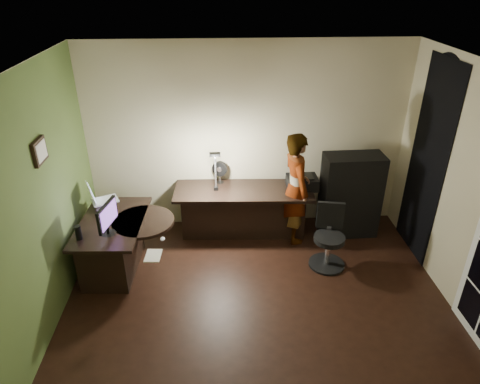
{
  "coord_description": "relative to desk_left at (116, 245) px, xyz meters",
  "views": [
    {
      "loc": [
        -0.42,
        -3.67,
        3.52
      ],
      "look_at": [
        -0.15,
        1.05,
        1.0
      ],
      "focal_mm": 32.0,
      "sensor_mm": 36.0,
      "label": 1
    }
  ],
  "objects": [
    {
      "name": "floor",
      "position": [
        1.75,
        -0.9,
        -0.36
      ],
      "size": [
        4.5,
        4.0,
        0.01
      ],
      "primitive_type": "cube",
      "color": "black",
      "rests_on": "ground"
    },
    {
      "name": "ceiling",
      "position": [
        1.75,
        -0.9,
        2.35
      ],
      "size": [
        4.5,
        4.0,
        0.01
      ],
      "primitive_type": "cube",
      "color": "silver",
      "rests_on": "floor"
    },
    {
      "name": "wall_back",
      "position": [
        1.75,
        1.11,
        0.99
      ],
      "size": [
        4.5,
        0.01,
        2.7
      ],
      "primitive_type": "cube",
      "color": "#C6BA93",
      "rests_on": "floor"
    },
    {
      "name": "wall_front",
      "position": [
        1.75,
        -2.9,
        0.99
      ],
      "size": [
        4.5,
        0.01,
        2.7
      ],
      "primitive_type": "cube",
      "color": "#C6BA93",
      "rests_on": "floor"
    },
    {
      "name": "wall_left",
      "position": [
        -0.51,
        -0.9,
        0.99
      ],
      "size": [
        0.01,
        4.0,
        2.7
      ],
      "primitive_type": "cube",
      "color": "#C6BA93",
      "rests_on": "floor"
    },
    {
      "name": "wall_right",
      "position": [
        4.0,
        -0.9,
        0.99
      ],
      "size": [
        0.01,
        4.0,
        2.7
      ],
      "primitive_type": "cube",
      "color": "#C6BA93",
      "rests_on": "floor"
    },
    {
      "name": "green_wall_overlay",
      "position": [
        -0.49,
        -0.9,
        0.99
      ],
      "size": [
        0.0,
        4.0,
        2.7
      ],
      "primitive_type": "cube",
      "color": "#4B632C",
      "rests_on": "floor"
    },
    {
      "name": "arched_doorway",
      "position": [
        3.99,
        0.25,
        0.94
      ],
      "size": [
        0.01,
        0.9,
        2.6
      ],
      "primitive_type": "cube",
      "color": "black",
      "rests_on": "floor"
    },
    {
      "name": "framed_picture",
      "position": [
        -0.47,
        -0.45,
        1.49
      ],
      "size": [
        0.04,
        0.3,
        0.25
      ],
      "primitive_type": "cube",
      "color": "black",
      "rests_on": "wall_left"
    },
    {
      "name": "desk_left",
      "position": [
        0.0,
        0.0,
        0.0
      ],
      "size": [
        0.83,
        1.28,
        0.72
      ],
      "primitive_type": "cube",
      "rotation": [
        0.0,
        0.0,
        -0.05
      ],
      "color": "black",
      "rests_on": "floor"
    },
    {
      "name": "desk_right",
      "position": [
        1.68,
        0.73,
        0.0
      ],
      "size": [
        1.97,
        0.77,
        0.73
      ],
      "primitive_type": "cube",
      "rotation": [
        0.0,
        0.0,
        -0.05
      ],
      "color": "black",
      "rests_on": "floor"
    },
    {
      "name": "cabinet",
      "position": [
        3.2,
        0.69,
        0.25
      ],
      "size": [
        0.83,
        0.43,
        1.23
      ],
      "primitive_type": "cube",
      "rotation": [
        0.0,
        0.0,
        0.02
      ],
      "color": "black",
      "rests_on": "floor"
    },
    {
      "name": "laptop_stand",
      "position": [
        -0.14,
        0.35,
        0.4
      ],
      "size": [
        0.31,
        0.29,
        0.11
      ],
      "primitive_type": "cube",
      "rotation": [
        0.0,
        0.0,
        0.33
      ],
      "color": "silver",
      "rests_on": "desk_left"
    },
    {
      "name": "laptop",
      "position": [
        -0.14,
        0.35,
        0.57
      ],
      "size": [
        0.44,
        0.43,
        0.23
      ],
      "primitive_type": "cube",
      "rotation": [
        0.0,
        0.0,
        0.43
      ],
      "color": "silver",
      "rests_on": "laptop_stand"
    },
    {
      "name": "monitor",
      "position": [
        0.02,
        -0.27,
        0.49
      ],
      "size": [
        0.19,
        0.46,
        0.3
      ],
      "primitive_type": "cube",
      "rotation": [
        0.0,
        0.0,
        -0.22
      ],
      "color": "black",
      "rests_on": "desk_left"
    },
    {
      "name": "mouse",
      "position": [
        0.67,
        -0.43,
        0.36
      ],
      "size": [
        0.07,
        0.09,
        0.03
      ],
      "primitive_type": "ellipsoid",
      "rotation": [
        0.0,
        0.0,
        -0.18
      ],
      "color": "silver",
      "rests_on": "desk_left"
    },
    {
      "name": "phone",
      "position": [
        0.38,
        -0.05,
        0.35
      ],
      "size": [
        0.08,
        0.13,
        0.01
      ],
      "primitive_type": "cube",
      "rotation": [
        0.0,
        0.0,
        -0.08
      ],
      "color": "black",
      "rests_on": "desk_left"
    },
    {
      "name": "pen",
      "position": [
        0.38,
        -0.23,
        0.35
      ],
      "size": [
        0.06,
        0.13,
        0.01
      ],
      "primitive_type": "cube",
      "rotation": [
        0.0,
        0.0,
        0.36
      ],
      "color": "black",
      "rests_on": "desk_left"
    },
    {
      "name": "speaker",
      "position": [
        -0.29,
        -0.37,
        0.44
      ],
      "size": [
        0.09,
        0.09,
        0.19
      ],
      "primitive_type": "cylinder",
      "rotation": [
        0.0,
        0.0,
        -0.27
      ],
      "color": "black",
      "rests_on": "desk_left"
    },
    {
      "name": "notepad",
      "position": [
        0.6,
        -0.73,
        0.35
      ],
      "size": [
        0.18,
        0.24,
        0.01
      ],
      "primitive_type": "cube",
      "rotation": [
        0.0,
        0.0,
        -0.06
      ],
      "color": "silver",
      "rests_on": "desk_left"
    },
    {
      "name": "desk_fan",
      "position": [
        1.36,
        0.99,
        0.53
      ],
      "size": [
        0.25,
        0.19,
        0.34
      ],
      "primitive_type": "cube",
      "rotation": [
        0.0,
        0.0,
        -0.37
      ],
      "color": "black",
      "rests_on": "desk_right"
    },
    {
      "name": "headphones",
      "position": [
        2.47,
        1.04,
        0.4
      ],
      "size": [
        0.21,
        0.14,
        0.09
      ],
      "primitive_type": "cube",
      "rotation": [
        0.0,
        0.0,
        -0.32
      ],
      "color": "#15279E",
      "rests_on": "desk_right"
    },
    {
      "name": "printer",
      "position": [
        2.51,
        0.76,
        0.45
      ],
      "size": [
        0.43,
        0.33,
        0.19
      ],
      "primitive_type": "cube",
      "rotation": [
        0.0,
        0.0,
        0.01
      ],
      "color": "black",
      "rests_on": "desk_right"
    },
    {
      "name": "desk_lamp",
      "position": [
        1.3,
        0.75,
        0.72
      ],
      "size": [
        0.29,
        0.37,
        0.72
      ],
      "primitive_type": "cube",
      "rotation": [
        0.0,
        0.0,
        0.41
      ],
      "color": "black",
      "rests_on": "desk_right"
    },
    {
      "name": "office_chair",
      "position": [
        2.73,
        -0.09,
        0.06
      ],
      "size": [
        0.55,
        0.55,
        0.84
      ],
      "primitive_type": "cube",
      "rotation": [
        0.0,
        0.0,
        -0.18
      ],
      "color": "black",
      "rests_on": "floor"
    },
    {
      "name": "person",
      "position": [
        2.39,
        0.59,
        0.44
      ],
      "size": [
        0.49,
        0.64,
        1.6
      ],
      "primitive_type": "imported",
      "rotation": [
        0.0,
        0.0,
        1.77
      ],
      "color": "#D8A88C",
      "rests_on": "floor"
    }
  ]
}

